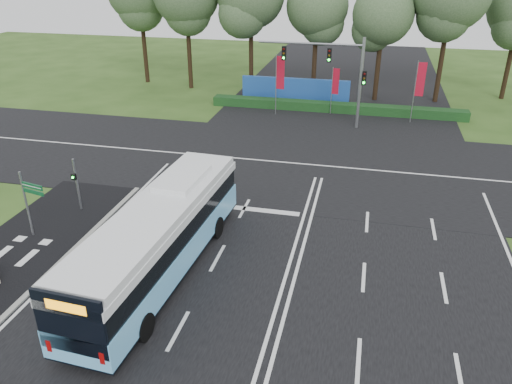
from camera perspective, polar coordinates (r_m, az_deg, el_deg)
ground at (r=22.55m, az=3.72°, el=-8.65°), size 120.00×120.00×0.00m
road_main at (r=22.54m, az=3.72°, el=-8.61°), size 20.00×120.00×0.04m
road_cross at (r=33.06m, az=7.23°, el=3.01°), size 120.00×14.00×0.05m
kerb_strip at (r=23.74m, az=-22.74°, el=-8.77°), size 0.25×18.00×0.12m
city_bus at (r=21.59m, az=-10.93°, el=-5.15°), size 3.33×12.61×3.58m
pedestrian_signal at (r=28.18m, az=-19.84°, el=0.98°), size 0.25×0.40×2.98m
street_sign at (r=26.02m, az=-24.48°, el=-0.52°), size 1.32×0.36×3.45m
banner_flag_left at (r=42.65m, az=2.66°, el=13.04°), size 0.75×0.16×5.10m
banner_flag_mid at (r=43.38m, az=8.99°, el=12.11°), size 0.60×0.11×4.04m
banner_flag_right at (r=42.54m, az=18.11°, el=11.72°), size 0.74×0.11×5.02m
traffic_light_gantry at (r=39.80m, az=9.34°, el=13.82°), size 8.41×0.28×7.00m
hedge at (r=44.71m, az=9.09°, el=9.51°), size 22.00×1.20×0.80m
blue_hoarding at (r=47.34m, az=4.50°, el=11.55°), size 10.00×0.30×2.20m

